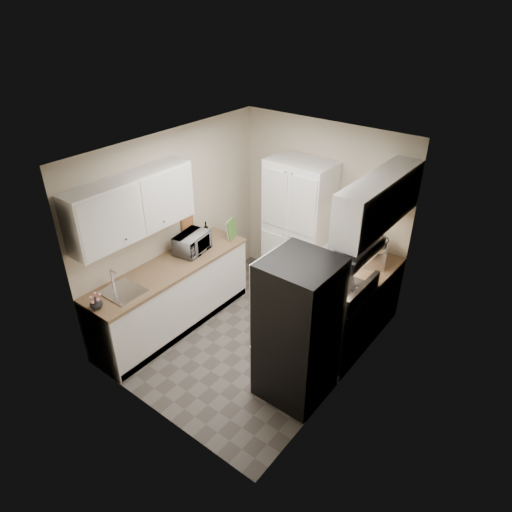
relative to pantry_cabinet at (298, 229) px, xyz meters
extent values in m
plane|color=#56514C|center=(0.20, -1.32, -1.00)|extent=(3.20, 3.20, 0.00)
cube|color=#C1B29C|center=(0.20, 0.28, 0.25)|extent=(2.60, 0.04, 2.50)
cube|color=#C1B29C|center=(0.20, -2.92, 0.25)|extent=(2.60, 0.04, 2.50)
cube|color=#C1B29C|center=(-1.10, -1.32, 0.25)|extent=(0.04, 3.20, 2.50)
cube|color=#C1B29C|center=(1.50, -1.32, 0.25)|extent=(0.04, 3.20, 2.50)
cube|color=white|center=(0.20, -1.32, 1.50)|extent=(2.60, 3.20, 0.04)
cube|color=white|center=(-0.93, -2.07, 0.83)|extent=(0.33, 1.60, 0.70)
cube|color=white|center=(1.33, -0.50, 0.89)|extent=(0.33, 1.55, 0.58)
cube|color=#99999E|center=(1.27, -0.93, 0.52)|extent=(0.45, 0.76, 0.13)
cube|color=#B7B7BC|center=(-0.79, -2.47, -0.07)|extent=(0.45, 0.40, 0.02)
cube|color=brown|center=(-1.09, -1.12, 0.18)|extent=(0.02, 0.22, 0.22)
cube|color=white|center=(0.00, 0.00, 0.00)|extent=(0.90, 0.55, 2.00)
cube|color=white|center=(-0.79, -1.75, -0.56)|extent=(0.60, 2.30, 0.88)
cube|color=#846647|center=(-0.79, -1.75, -0.10)|extent=(0.63, 2.33, 0.04)
cube|color=white|center=(1.19, -0.12, -0.56)|extent=(0.60, 0.80, 0.88)
cube|color=#846647|center=(1.19, -0.12, -0.10)|extent=(0.63, 0.83, 0.04)
cube|color=#B7B7BC|center=(1.17, -0.93, -0.55)|extent=(0.64, 0.76, 0.90)
cube|color=black|center=(1.17, -0.93, -0.08)|extent=(0.66, 0.78, 0.03)
cube|color=black|center=(1.46, -0.93, 0.02)|extent=(0.06, 0.76, 0.22)
cube|color=#DB948D|center=(0.80, -1.06, -0.45)|extent=(0.01, 0.16, 0.42)
cube|color=beige|center=(0.80, -0.83, -0.45)|extent=(0.01, 0.16, 0.42)
cube|color=#B7B7BC|center=(1.14, -1.73, -0.15)|extent=(0.70, 0.72, 1.70)
imported|color=#ABABAF|center=(-0.82, -1.30, 0.05)|extent=(0.39, 0.52, 0.26)
cylinder|color=black|center=(-0.90, -0.94, 0.05)|extent=(0.06, 0.06, 0.26)
imported|color=silver|center=(-0.77, -2.83, -0.01)|extent=(0.18, 0.18, 0.15)
cube|color=#48802F|center=(-0.66, -0.68, 0.06)|extent=(0.08, 0.22, 0.28)
cube|color=#B7B6BC|center=(1.17, -0.07, 0.05)|extent=(0.48, 0.53, 0.25)
cube|color=tan|center=(0.30, -0.72, -0.99)|extent=(0.69, 0.83, 0.01)
camera|label=1|loc=(3.08, -4.94, 2.96)|focal=32.00mm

